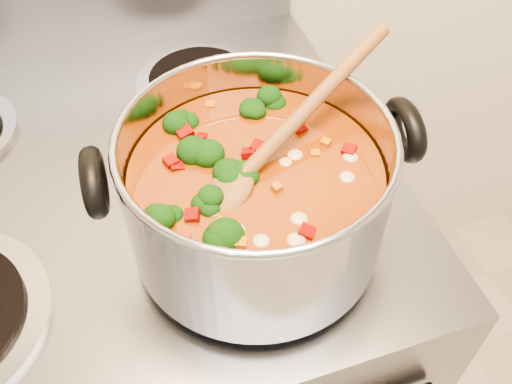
# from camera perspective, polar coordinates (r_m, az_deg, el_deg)

# --- Properties ---
(electric_range) EXTENTS (0.77, 0.69, 1.08)m
(electric_range) POSITION_cam_1_polar(r_m,az_deg,el_deg) (1.13, -11.07, -14.65)
(electric_range) COLOR gray
(electric_range) RESTS_ON ground
(stockpot) EXTENTS (0.34, 0.28, 0.17)m
(stockpot) POSITION_cam_1_polar(r_m,az_deg,el_deg) (0.60, 0.04, -0.10)
(stockpot) COLOR #ACABB4
(stockpot) RESTS_ON electric_range
(wooden_spoon) EXTENTS (0.27, 0.16, 0.10)m
(wooden_spoon) POSITION_cam_1_polar(r_m,az_deg,el_deg) (0.58, 1.31, 4.35)
(wooden_spoon) COLOR brown
(wooden_spoon) RESTS_ON stockpot
(cooktop_crumbs) EXTENTS (0.20, 0.16, 0.01)m
(cooktop_crumbs) POSITION_cam_1_polar(r_m,az_deg,el_deg) (0.73, -11.77, -0.21)
(cooktop_crumbs) COLOR black
(cooktop_crumbs) RESTS_ON electric_range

